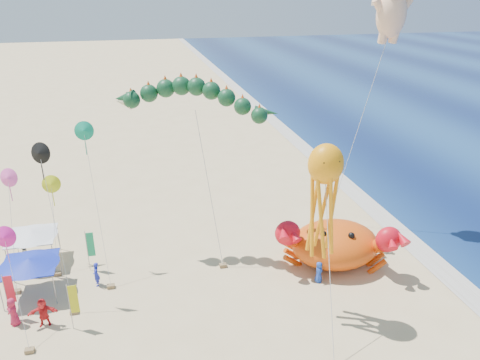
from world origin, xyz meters
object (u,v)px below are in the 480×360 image
cherub_kite (393,6)px  canopy_white (31,233)px  crab_inflatable (336,243)px  octopus_kite (324,192)px  canopy_blue (29,262)px  dragon_kite (192,103)px

cherub_kite → canopy_white: size_ratio=5.57×
crab_inflatable → octopus_kite: size_ratio=0.79×
octopus_kite → canopy_white: octopus_kite is taller
cherub_kite → canopy_blue: (-26.93, -4.64, -15.28)m
canopy_blue → crab_inflatable: bearing=-3.4°
dragon_kite → canopy_blue: dragon_kite is taller
canopy_white → canopy_blue: bearing=-82.9°
canopy_blue → canopy_white: same height
crab_inflatable → canopy_white: (-21.63, 5.28, 0.74)m
canopy_blue → canopy_white: (-0.50, 4.02, -0.00)m
crab_inflatable → canopy_blue: 21.18m
dragon_kite → octopus_kite: (6.15, -8.72, -3.49)m
cherub_kite → canopy_blue: 31.31m
octopus_kite → canopy_white: size_ratio=3.08×
dragon_kite → crab_inflatable: bearing=-21.8°
dragon_kite → canopy_blue: (-11.50, -2.59, -9.33)m
octopus_kite → canopy_white: bearing=150.8°
cherub_kite → octopus_kite: cherub_kite is taller
dragon_kite → octopus_kite: bearing=-54.8°
dragon_kite → canopy_white: (-12.00, 1.43, -9.33)m
crab_inflatable → dragon_kite: (-9.63, 3.85, 10.08)m
crab_inflatable → octopus_kite: 8.90m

